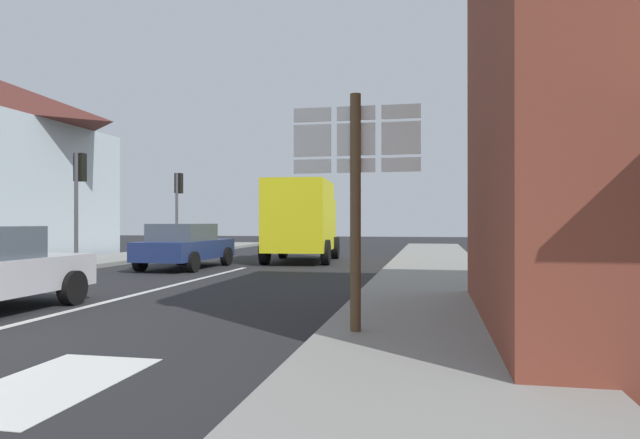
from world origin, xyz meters
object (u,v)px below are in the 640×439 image
object	(u,v)px
traffic_light_far_left	(178,195)
route_sign_post	(356,187)
sedan_far	(185,245)
traffic_light_near_left	(79,183)
delivery_truck	(302,219)

from	to	relation	value
traffic_light_far_left	route_sign_post	bearing A→B (deg)	-57.54
sedan_far	route_sign_post	xyz separation A→B (m)	(6.99, -9.92, 1.24)
traffic_light_far_left	traffic_light_near_left	size ratio (longest dim) A/B	0.99
delivery_truck	traffic_light_near_left	world-z (taller)	traffic_light_near_left
delivery_truck	route_sign_post	distance (m)	14.12
delivery_truck	route_sign_post	xyz separation A→B (m)	(3.92, -13.56, 0.35)
delivery_truck	traffic_light_far_left	distance (m)	6.72
traffic_light_far_left	sedan_far	bearing A→B (deg)	-62.44
route_sign_post	traffic_light_far_left	xyz separation A→B (m)	(-10.12, 15.91, 0.73)
route_sign_post	traffic_light_near_left	distance (m)	13.43
traffic_light_far_left	traffic_light_near_left	xyz separation A→B (m)	(-0.00, -7.11, 0.03)
delivery_truck	route_sign_post	bearing A→B (deg)	-73.88
sedan_far	route_sign_post	world-z (taller)	route_sign_post
delivery_truck	traffic_light_far_left	xyz separation A→B (m)	(-6.20, 2.35, 1.08)
route_sign_post	traffic_light_far_left	bearing A→B (deg)	122.46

